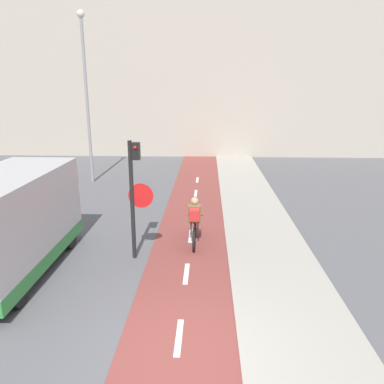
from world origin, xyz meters
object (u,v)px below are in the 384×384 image
at_px(street_lamp_far, 86,83).
at_px(cyclist_near, 195,222).
at_px(traffic_light_pole, 135,188).
at_px(van, 9,226).

bearing_deg(street_lamp_far, cyclist_near, -54.73).
distance_m(traffic_light_pole, cyclist_near, 2.24).
xyz_separation_m(traffic_light_pole, van, (-2.97, -0.94, -0.76)).
bearing_deg(traffic_light_pole, street_lamp_far, 114.09).
distance_m(street_lamp_far, cyclist_near, 10.14).
height_order(traffic_light_pole, cyclist_near, traffic_light_pole).
xyz_separation_m(traffic_light_pole, street_lamp_far, (-3.82, 8.55, 2.74)).
bearing_deg(traffic_light_pole, van, -162.45).
distance_m(cyclist_near, van, 4.93).
xyz_separation_m(traffic_light_pole, cyclist_near, (1.54, 0.96, -1.30)).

